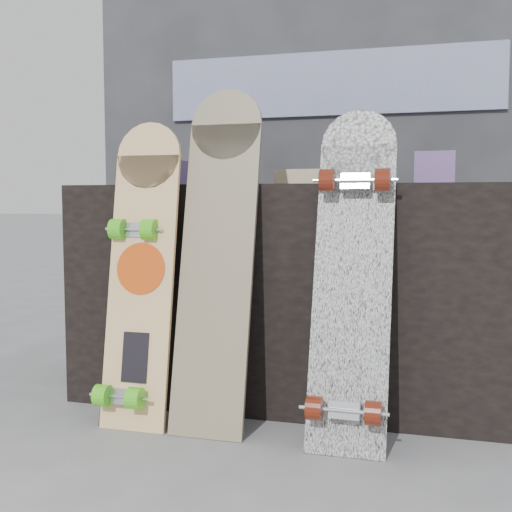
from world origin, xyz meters
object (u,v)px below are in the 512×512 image
(longboard_geisha, at_px, (142,264))
(longboard_celtic, at_px, (218,246))
(skateboard_dark, at_px, (134,297))
(vendor_table, at_px, (295,292))
(longboard_cascadia, at_px, (353,269))

(longboard_geisha, height_order, longboard_celtic, longboard_celtic)
(longboard_geisha, xyz_separation_m, skateboard_dark, (-0.03, -0.00, -0.11))
(vendor_table, bearing_deg, longboard_celtic, -115.67)
(vendor_table, height_order, longboard_cascadia, longboard_cascadia)
(vendor_table, distance_m, longboard_cascadia, 0.49)
(longboard_geisha, distance_m, longboard_celtic, 0.26)
(longboard_celtic, height_order, longboard_cascadia, longboard_celtic)
(vendor_table, relative_size, longboard_geisha, 1.58)
(longboard_celtic, xyz_separation_m, longboard_cascadia, (0.44, -0.02, -0.06))
(longboard_cascadia, bearing_deg, longboard_celtic, 176.79)
(vendor_table, distance_m, longboard_celtic, 0.46)
(longboard_celtic, bearing_deg, longboard_cascadia, -3.21)
(vendor_table, distance_m, longboard_geisha, 0.61)
(longboard_celtic, relative_size, longboard_cascadia, 1.08)
(longboard_cascadia, bearing_deg, vendor_table, 123.56)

